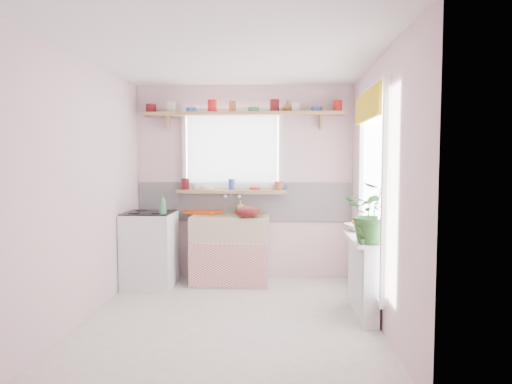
{
  "coord_description": "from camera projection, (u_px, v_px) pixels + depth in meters",
  "views": [
    {
      "loc": [
        0.48,
        -4.31,
        1.54
      ],
      "look_at": [
        0.21,
        0.55,
        1.2
      ],
      "focal_mm": 32.0,
      "sensor_mm": 36.0,
      "label": 1
    }
  ],
  "objects": [
    {
      "name": "room",
      "position": [
        297.0,
        175.0,
        5.15
      ],
      "size": [
        3.2,
        3.2,
        3.2
      ],
      "color": "white",
      "rests_on": "ground"
    },
    {
      "name": "sink_unit",
      "position": [
        230.0,
        249.0,
        5.69
      ],
      "size": [
        0.95,
        0.65,
        1.11
      ],
      "color": "white",
      "rests_on": "ground"
    },
    {
      "name": "cooker",
      "position": [
        150.0,
        249.0,
        5.5
      ],
      "size": [
        0.58,
        0.58,
        0.93
      ],
      "color": "white",
      "rests_on": "ground"
    },
    {
      "name": "radiator_ledge",
      "position": [
        363.0,
        275.0,
        4.53
      ],
      "size": [
        0.22,
        0.95,
        0.78
      ],
      "color": "white",
      "rests_on": "ground"
    },
    {
      "name": "windowsill",
      "position": [
        232.0,
        191.0,
        5.83
      ],
      "size": [
        1.4,
        0.22,
        0.04
      ],
      "primitive_type": "cube",
      "color": "tan",
      "rests_on": "room"
    },
    {
      "name": "pine_shelf",
      "position": [
        243.0,
        114.0,
        5.74
      ],
      "size": [
        2.52,
        0.24,
        0.04
      ],
      "primitive_type": "cube",
      "color": "tan",
      "rests_on": "room"
    },
    {
      "name": "shelf_crockery",
      "position": [
        241.0,
        108.0,
        5.74
      ],
      "size": [
        2.47,
        0.11,
        0.12
      ],
      "color": "#590F14",
      "rests_on": "pine_shelf"
    },
    {
      "name": "sill_crockery",
      "position": [
        232.0,
        185.0,
        5.82
      ],
      "size": [
        1.35,
        0.11,
        0.12
      ],
      "color": "#590F14",
      "rests_on": "windowsill"
    },
    {
      "name": "dish_tray",
      "position": [
        203.0,
        212.0,
        5.89
      ],
      "size": [
        0.51,
        0.45,
        0.04
      ],
      "primitive_type": "cube",
      "rotation": [
        0.0,
        0.0,
        -0.39
      ],
      "color": "#EC4A15",
      "rests_on": "sink_unit"
    },
    {
      "name": "colander",
      "position": [
        248.0,
        212.0,
        5.45
      ],
      "size": [
        0.37,
        0.37,
        0.14
      ],
      "primitive_type": "ellipsoid",
      "rotation": [
        0.0,
        0.0,
        -0.2
      ],
      "color": "#580F0F",
      "rests_on": "sink_unit"
    },
    {
      "name": "jade_plant",
      "position": [
        374.0,
        213.0,
        4.17
      ],
      "size": [
        0.64,
        0.61,
        0.56
      ],
      "primitive_type": "imported",
      "rotation": [
        0.0,
        0.0,
        -0.42
      ],
      "color": "#2A5A24",
      "rests_on": "radiator_ledge"
    },
    {
      "name": "fruit_bowl",
      "position": [
        360.0,
        228.0,
        4.89
      ],
      "size": [
        0.4,
        0.4,
        0.08
      ],
      "primitive_type": "imported",
      "rotation": [
        0.0,
        0.0,
        0.32
      ],
      "color": "silver",
      "rests_on": "radiator_ledge"
    },
    {
      "name": "herb_pot",
      "position": [
        362.0,
        235.0,
        4.1
      ],
      "size": [
        0.1,
        0.07,
        0.19
      ],
      "primitive_type": "imported",
      "rotation": [
        0.0,
        0.0,
        0.04
      ],
      "color": "#346127",
      "rests_on": "radiator_ledge"
    },
    {
      "name": "soap_bottle_sink",
      "position": [
        240.0,
        207.0,
        5.86
      ],
      "size": [
        0.1,
        0.1,
        0.17
      ],
      "primitive_type": "imported",
      "rotation": [
        0.0,
        0.0,
        0.4
      ],
      "color": "#F2E36B",
      "rests_on": "sink_unit"
    },
    {
      "name": "sill_cup",
      "position": [
        196.0,
        186.0,
        5.79
      ],
      "size": [
        0.14,
        0.14,
        0.09
      ],
      "primitive_type": "imported",
      "rotation": [
        0.0,
        0.0,
        0.4
      ],
      "color": "beige",
      "rests_on": "windowsill"
    },
    {
      "name": "sill_bowl",
      "position": [
        280.0,
        187.0,
        5.85
      ],
      "size": [
        0.23,
        0.23,
        0.05
      ],
      "primitive_type": "imported",
      "rotation": [
        0.0,
        0.0,
        0.37
      ],
      "color": "#304B9E",
      "rests_on": "windowsill"
    },
    {
      "name": "shelf_vase",
      "position": [
        288.0,
        107.0,
        5.77
      ],
      "size": [
        0.18,
        0.18,
        0.14
      ],
      "primitive_type": "imported",
      "rotation": [
        0.0,
        0.0,
        0.38
      ],
      "color": "#9C5E30",
      "rests_on": "pine_shelf"
    },
    {
      "name": "cooker_bottle",
      "position": [
        162.0,
        204.0,
        5.23
      ],
      "size": [
        0.09,
        0.09,
        0.23
      ],
      "primitive_type": "imported",
      "rotation": [
        0.0,
        0.0,
        -0.03
      ],
      "color": "#3F7F53",
      "rests_on": "cooker"
    },
    {
      "name": "fruit",
      "position": [
        361.0,
        222.0,
        4.9
      ],
      "size": [
        0.2,
        0.14,
        0.1
      ],
      "color": "orange",
      "rests_on": "fruit_bowl"
    }
  ]
}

